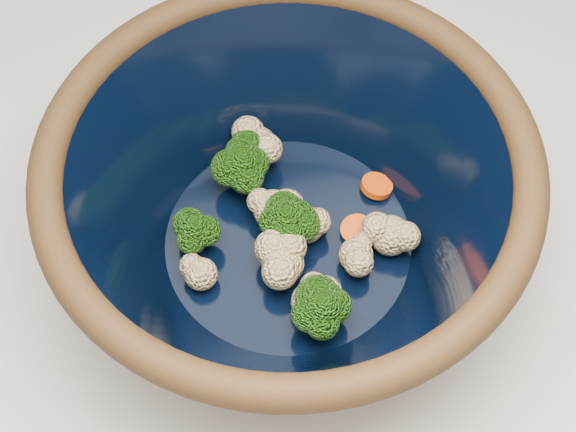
{
  "coord_description": "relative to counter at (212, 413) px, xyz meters",
  "views": [
    {
      "loc": [
        0.02,
        -0.35,
        1.49
      ],
      "look_at": [
        0.09,
        -0.04,
        0.97
      ],
      "focal_mm": 50.0,
      "sensor_mm": 36.0,
      "label": 1
    }
  ],
  "objects": [
    {
      "name": "mixing_bowl",
      "position": [
        0.09,
        -0.04,
        0.54
      ],
      "size": [
        0.44,
        0.44,
        0.15
      ],
      "rotation": [
        0.0,
        0.0,
        -0.38
      ],
      "color": "black",
      "rests_on": "counter"
    },
    {
      "name": "vegetable_pile",
      "position": [
        0.09,
        -0.04,
        0.51
      ],
      "size": [
        0.18,
        0.2,
        0.05
      ],
      "color": "#608442",
      "rests_on": "mixing_bowl"
    },
    {
      "name": "counter",
      "position": [
        0.0,
        0.0,
        0.0
      ],
      "size": [
        1.2,
        1.2,
        0.9
      ],
      "primitive_type": "cube",
      "color": "silver",
      "rests_on": "ground"
    }
  ]
}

